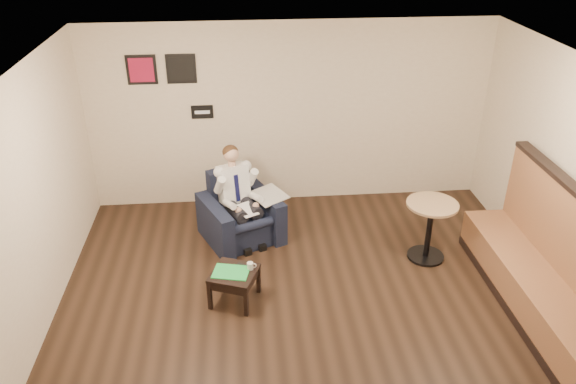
{
  "coord_description": "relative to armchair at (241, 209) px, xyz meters",
  "views": [
    {
      "loc": [
        -0.75,
        -4.92,
        4.33
      ],
      "look_at": [
        -0.2,
        1.2,
        1.06
      ],
      "focal_mm": 35.0,
      "sensor_mm": 36.0,
      "label": 1
    }
  ],
  "objects": [
    {
      "name": "coffee_mug",
      "position": [
        0.09,
        -1.34,
        -0.01
      ],
      "size": [
        0.1,
        0.1,
        0.09
      ],
      "primitive_type": "cylinder",
      "rotation": [
        0.0,
        0.0,
        -0.37
      ],
      "color": "white",
      "rests_on": "side_table"
    },
    {
      "name": "seating_sign",
      "position": [
        -0.5,
        1.12,
        1.03
      ],
      "size": [
        0.32,
        0.02,
        0.2
      ],
      "primitive_type": "cube",
      "color": "black",
      "rests_on": "wall_back"
    },
    {
      "name": "art_print_left",
      "position": [
        -1.3,
        1.12,
        1.68
      ],
      "size": [
        0.42,
        0.03,
        0.42
      ],
      "primitive_type": "cube",
      "color": "#AD153A",
      "rests_on": "wall_back"
    },
    {
      "name": "seated_man",
      "position": [
        0.05,
        -0.11,
        0.17
      ],
      "size": [
        0.93,
        1.08,
        1.28
      ],
      "primitive_type": null,
      "rotation": [
        0.0,
        0.0,
        0.42
      ],
      "color": "white",
      "rests_on": "armchair"
    },
    {
      "name": "ceiling",
      "position": [
        0.8,
        -1.86,
        2.33
      ],
      "size": [
        6.0,
        6.0,
        0.02
      ],
      "primitive_type": "cube",
      "color": "white",
      "rests_on": "wall_back"
    },
    {
      "name": "side_table",
      "position": [
        -0.1,
        -1.39,
        -0.26
      ],
      "size": [
        0.65,
        0.65,
        0.41
      ],
      "primitive_type": "cube",
      "rotation": [
        0.0,
        0.0,
        -0.37
      ],
      "color": "black",
      "rests_on": "ground"
    },
    {
      "name": "cafe_table",
      "position": [
        2.46,
        -0.7,
        -0.05
      ],
      "size": [
        0.71,
        0.71,
        0.83
      ],
      "primitive_type": "cylinder",
      "rotation": [
        0.0,
        0.0,
        0.06
      ],
      "color": "#A37E58",
      "rests_on": "ground"
    },
    {
      "name": "wall_left",
      "position": [
        -2.2,
        -1.86,
        0.93
      ],
      "size": [
        0.02,
        6.0,
        2.8
      ],
      "primitive_type": "cube",
      "color": "#F0E1C4",
      "rests_on": "ground"
    },
    {
      "name": "armchair",
      "position": [
        0.0,
        0.0,
        0.0
      ],
      "size": [
        1.27,
        1.27,
        0.93
      ],
      "primitive_type": "cube",
      "rotation": [
        0.0,
        0.0,
        0.42
      ],
      "color": "black",
      "rests_on": "ground"
    },
    {
      "name": "ground",
      "position": [
        0.8,
        -1.86,
        -0.47
      ],
      "size": [
        6.0,
        6.0,
        0.0
      ],
      "primitive_type": "plane",
      "color": "black",
      "rests_on": "ground"
    },
    {
      "name": "newspaper",
      "position": [
        0.4,
        0.07,
        0.17
      ],
      "size": [
        0.59,
        0.64,
        0.01
      ],
      "primitive_type": "cube",
      "rotation": [
        0.0,
        0.0,
        0.48
      ],
      "color": "silver",
      "rests_on": "armchair"
    },
    {
      "name": "lap_papers",
      "position": [
        0.09,
        -0.2,
        0.11
      ],
      "size": [
        0.33,
        0.37,
        0.01
      ],
      "primitive_type": "cube",
      "rotation": [
        0.0,
        0.0,
        0.49
      ],
      "color": "white",
      "rests_on": "seated_man"
    },
    {
      "name": "smartphone",
      "position": [
        -0.01,
        -1.27,
        -0.05
      ],
      "size": [
        0.14,
        0.12,
        0.01
      ],
      "primitive_type": "cube",
      "rotation": [
        0.0,
        0.0,
        -0.54
      ],
      "color": "black",
      "rests_on": "side_table"
    },
    {
      "name": "green_folder",
      "position": [
        -0.13,
        -1.39,
        -0.05
      ],
      "size": [
        0.47,
        0.38,
        0.01
      ],
      "primitive_type": "cube",
      "rotation": [
        0.0,
        0.0,
        -0.23
      ],
      "color": "green",
      "rests_on": "side_table"
    },
    {
      "name": "wall_back",
      "position": [
        0.8,
        1.14,
        0.93
      ],
      "size": [
        6.0,
        0.02,
        2.8
      ],
      "primitive_type": "cube",
      "color": "#F0E1C4",
      "rests_on": "ground"
    },
    {
      "name": "art_print_right",
      "position": [
        -0.75,
        1.12,
        1.68
      ],
      "size": [
        0.42,
        0.03,
        0.42
      ],
      "primitive_type": "cube",
      "color": "black",
      "rests_on": "wall_back"
    },
    {
      "name": "banquette",
      "position": [
        3.39,
        -1.85,
        0.28
      ],
      "size": [
        0.69,
        2.91,
        1.49
      ],
      "primitive_type": "cube",
      "color": "brown",
      "rests_on": "ground"
    }
  ]
}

